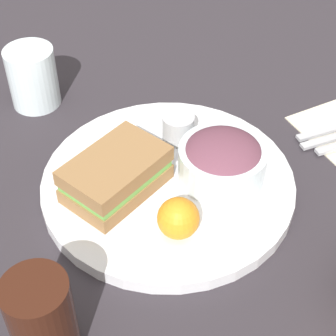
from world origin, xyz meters
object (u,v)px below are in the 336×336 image
sandwich (116,175)px  salad_bowl (223,159)px  drink_glass (42,321)px  dressing_cup (178,127)px  plate (168,184)px  water_glass (33,77)px

sandwich → salad_bowl: size_ratio=1.32×
salad_bowl → drink_glass: size_ratio=1.02×
dressing_cup → salad_bowl: bearing=99.1°
salad_bowl → sandwich: bearing=-16.4°
sandwich → drink_glass: (0.15, 0.16, 0.01)m
salad_bowl → dressing_cup: 0.09m
plate → sandwich: sandwich is taller
salad_bowl → water_glass: bearing=-61.0°
plate → salad_bowl: (-0.07, 0.03, 0.04)m
dressing_cup → water_glass: size_ratio=0.48×
plate → dressing_cup: size_ratio=7.37×
drink_glass → water_glass: size_ratio=1.19×
plate → sandwich: bearing=-11.6°
plate → dressing_cup: bearing=-127.1°
drink_glass → water_glass: drink_glass is taller
drink_glass → salad_bowl: bearing=-155.9°
sandwich → salad_bowl: (-0.13, 0.04, 0.00)m
plate → drink_glass: bearing=35.1°
dressing_cup → water_glass: water_glass is taller
plate → dressing_cup: 0.09m
dressing_cup → water_glass: (0.15, -0.20, 0.01)m
salad_bowl → dressing_cup: bearing=-80.9°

